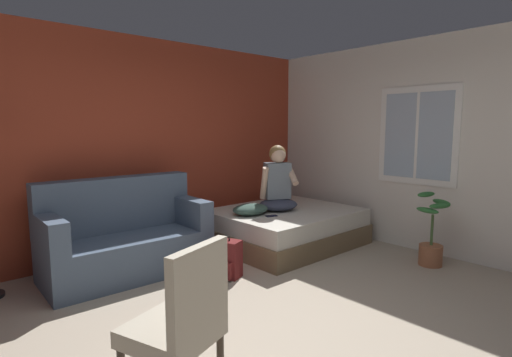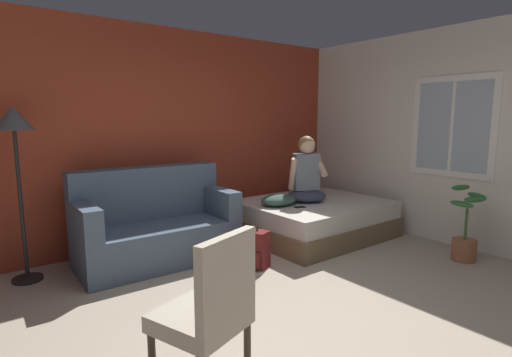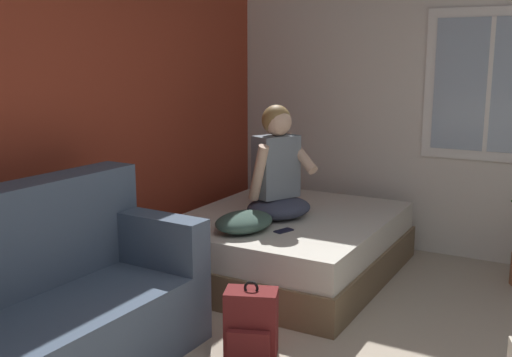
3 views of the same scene
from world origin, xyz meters
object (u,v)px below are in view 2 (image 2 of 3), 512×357
potted_plant (465,234)px  throw_pillow (279,200)px  floor_lamp (15,136)px  side_chair (209,309)px  couch (156,226)px  cell_phone (300,207)px  backpack (254,249)px  bed (313,218)px  person_seated (306,175)px

potted_plant → throw_pillow: bearing=123.8°
throw_pillow → floor_lamp: size_ratio=0.28×
side_chair → throw_pillow: bearing=41.4°
couch → cell_phone: 1.77m
backpack → potted_plant: size_ratio=0.54×
floor_lamp → potted_plant: size_ratio=2.00×
couch → cell_phone: bearing=-19.2°
bed → cell_phone: bearing=-158.0°
person_seated → potted_plant: 1.99m
cell_phone → floor_lamp: floor_lamp is taller
backpack → cell_phone: (0.92, 0.25, 0.29)m
person_seated → cell_phone: size_ratio=6.08×
floor_lamp → backpack: bearing=-28.4°
throw_pillow → couch: bearing=167.9°
person_seated → throw_pillow: bearing=176.2°
bed → floor_lamp: floor_lamp is taller
throw_pillow → cell_phone: (0.13, -0.25, -0.07)m
side_chair → bed: bearing=34.0°
throw_pillow → side_chair: bearing=-138.6°
person_seated → backpack: (-1.24, -0.47, -0.64)m
person_seated → potted_plant: size_ratio=1.03×
side_chair → person_seated: (2.66, 1.92, 0.30)m
side_chair → person_seated: person_seated is taller
couch → potted_plant: couch is taller
floor_lamp → potted_plant: 4.78m
couch → throw_pillow: (1.53, -0.33, 0.16)m
bed → couch: bearing=169.0°
couch → bed: bearing=-11.0°
side_chair → cell_phone: side_chair is taller
throw_pillow → backpack: bearing=-147.2°
couch → potted_plant: 3.47m
person_seated → throw_pillow: (-0.46, 0.03, -0.29)m
side_chair → couch: bearing=73.5°
couch → backpack: couch is taller
throw_pillow → cell_phone: 0.29m
bed → person_seated: 0.61m
side_chair → cell_phone: bearing=35.9°
backpack → throw_pillow: bearing=32.8°
side_chair → backpack: size_ratio=2.14×
couch → potted_plant: size_ratio=2.03×
floor_lamp → bed: bearing=-11.1°
backpack → potted_plant: (1.99, -1.29, 0.11)m
throw_pillow → potted_plant: 2.18m
side_chair → potted_plant: side_chair is taller
backpack → floor_lamp: size_ratio=0.27×
side_chair → floor_lamp: floor_lamp is taller
bed → person_seated: (-0.10, 0.05, 0.60)m
backpack → floor_lamp: 2.59m
bed → throw_pillow: bearing=172.1°
side_chair → potted_plant: size_ratio=1.15×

